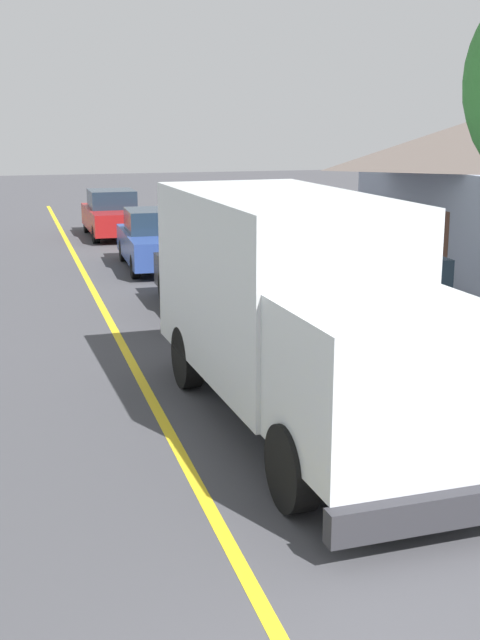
% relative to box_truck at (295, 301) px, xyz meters
% --- Properties ---
extents(centre_line_yellow, '(0.16, 56.00, 0.01)m').
position_rel_box_truck_xyz_m(centre_line_yellow, '(-1.81, 2.70, -1.76)').
color(centre_line_yellow, gold).
rests_on(centre_line_yellow, ground).
extents(box_truck, '(2.71, 7.28, 3.20)m').
position_rel_box_truck_xyz_m(box_truck, '(0.00, 0.00, 0.00)').
color(box_truck, silver).
rests_on(box_truck, ground).
extents(parked_car_near, '(1.83, 4.41, 1.67)m').
position_rel_box_truck_xyz_m(parked_car_near, '(0.52, 7.08, -0.97)').
color(parked_car_near, black).
rests_on(parked_car_near, ground).
extents(parked_car_mid, '(1.93, 4.45, 1.67)m').
position_rel_box_truck_xyz_m(parked_car_mid, '(0.29, 12.78, -0.97)').
color(parked_car_mid, '#2D4793').
rests_on(parked_car_mid, ground).
extents(parked_car_far, '(1.84, 4.42, 1.67)m').
position_rel_box_truck_xyz_m(parked_car_far, '(-0.10, 19.46, -0.97)').
color(parked_car_far, maroon).
rests_on(parked_car_far, ground).
extents(parked_van_across, '(1.86, 4.42, 1.67)m').
position_rel_box_truck_xyz_m(parked_van_across, '(3.38, 3.95, -0.97)').
color(parked_van_across, silver).
rests_on(parked_van_across, ground).
extents(stop_sign, '(0.80, 0.10, 2.65)m').
position_rel_box_truck_xyz_m(stop_sign, '(2.85, 3.44, 0.09)').
color(stop_sign, gray).
rests_on(stop_sign, ground).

